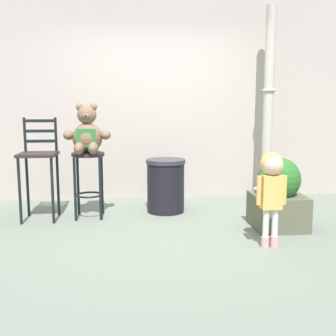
{
  "coord_description": "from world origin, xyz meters",
  "views": [
    {
      "loc": [
        -0.34,
        -4.11,
        1.33
      ],
      "look_at": [
        0.08,
        0.22,
        0.67
      ],
      "focal_mm": 43.42,
      "sensor_mm": 36.0,
      "label": 1
    }
  ],
  "objects_px": {
    "child_walking": "(272,179)",
    "bar_stool_with_teddy": "(88,172)",
    "bar_chair_empty": "(39,160)",
    "planter_with_shrub": "(278,196)",
    "trash_bin": "(166,185)",
    "teddy_bear": "(87,135)",
    "lamppost": "(267,127)"
  },
  "relations": [
    {
      "from": "child_walking",
      "to": "bar_stool_with_teddy",
      "type": "bearing_deg",
      "value": 114.94
    },
    {
      "from": "bar_chair_empty",
      "to": "planter_with_shrub",
      "type": "distance_m",
      "value": 2.77
    },
    {
      "from": "bar_chair_empty",
      "to": "child_walking",
      "type": "bearing_deg",
      "value": -27.01
    },
    {
      "from": "trash_bin",
      "to": "teddy_bear",
      "type": "bearing_deg",
      "value": -167.97
    },
    {
      "from": "bar_stool_with_teddy",
      "to": "trash_bin",
      "type": "xyz_separation_m",
      "value": [
        0.94,
        0.17,
        -0.22
      ]
    },
    {
      "from": "bar_stool_with_teddy",
      "to": "bar_chair_empty",
      "type": "relative_size",
      "value": 0.66
    },
    {
      "from": "teddy_bear",
      "to": "bar_chair_empty",
      "type": "relative_size",
      "value": 0.48
    },
    {
      "from": "lamppost",
      "to": "bar_chair_empty",
      "type": "relative_size",
      "value": 2.21
    },
    {
      "from": "planter_with_shrub",
      "to": "trash_bin",
      "type": "bearing_deg",
      "value": 145.05
    },
    {
      "from": "bar_stool_with_teddy",
      "to": "teddy_bear",
      "type": "relative_size",
      "value": 1.35
    },
    {
      "from": "teddy_bear",
      "to": "planter_with_shrub",
      "type": "distance_m",
      "value": 2.29
    },
    {
      "from": "bar_stool_with_teddy",
      "to": "planter_with_shrub",
      "type": "bearing_deg",
      "value": -16.94
    },
    {
      "from": "child_walking",
      "to": "planter_with_shrub",
      "type": "xyz_separation_m",
      "value": [
        0.3,
        0.59,
        -0.3
      ]
    },
    {
      "from": "child_walking",
      "to": "trash_bin",
      "type": "distance_m",
      "value": 1.68
    },
    {
      "from": "teddy_bear",
      "to": "lamppost",
      "type": "distance_m",
      "value": 2.48
    },
    {
      "from": "bar_stool_with_teddy",
      "to": "planter_with_shrub",
      "type": "xyz_separation_m",
      "value": [
        2.11,
        -0.64,
        -0.2
      ]
    },
    {
      "from": "child_walking",
      "to": "trash_bin",
      "type": "height_order",
      "value": "child_walking"
    },
    {
      "from": "bar_stool_with_teddy",
      "to": "teddy_bear",
      "type": "distance_m",
      "value": 0.44
    },
    {
      "from": "lamppost",
      "to": "bar_chair_empty",
      "type": "xyz_separation_m",
      "value": [
        -2.96,
        -0.63,
        -0.33
      ]
    },
    {
      "from": "lamppost",
      "to": "planter_with_shrub",
      "type": "bearing_deg",
      "value": -102.89
    },
    {
      "from": "bar_stool_with_teddy",
      "to": "planter_with_shrub",
      "type": "relative_size",
      "value": 1.01
    },
    {
      "from": "bar_chair_empty",
      "to": "planter_with_shrub",
      "type": "height_order",
      "value": "bar_chair_empty"
    },
    {
      "from": "trash_bin",
      "to": "child_walking",
      "type": "bearing_deg",
      "value": -58.36
    },
    {
      "from": "child_walking",
      "to": "planter_with_shrub",
      "type": "bearing_deg",
      "value": 32.48
    },
    {
      "from": "teddy_bear",
      "to": "lamppost",
      "type": "height_order",
      "value": "lamppost"
    },
    {
      "from": "bar_stool_with_teddy",
      "to": "child_walking",
      "type": "bearing_deg",
      "value": -34.3
    },
    {
      "from": "teddy_bear",
      "to": "bar_chair_empty",
      "type": "height_order",
      "value": "teddy_bear"
    },
    {
      "from": "bar_stool_with_teddy",
      "to": "teddy_bear",
      "type": "height_order",
      "value": "teddy_bear"
    },
    {
      "from": "teddy_bear",
      "to": "trash_bin",
      "type": "distance_m",
      "value": 1.17
    },
    {
      "from": "bar_chair_empty",
      "to": "planter_with_shrub",
      "type": "bearing_deg",
      "value": -13.03
    },
    {
      "from": "trash_bin",
      "to": "lamppost",
      "type": "xyz_separation_m",
      "value": [
        1.45,
        0.44,
        0.7
      ]
    },
    {
      "from": "child_walking",
      "to": "lamppost",
      "type": "height_order",
      "value": "lamppost"
    }
  ]
}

